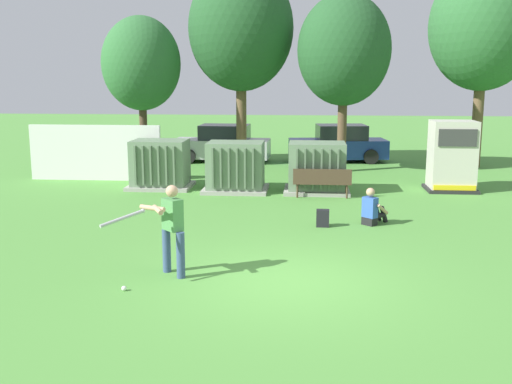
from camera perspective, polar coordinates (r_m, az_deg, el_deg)
name	(u,v)px	position (r m, az deg, el deg)	size (l,w,h in m)	color
ground_plane	(287,281)	(11.33, 2.90, -8.40)	(96.00, 96.00, 0.00)	#51933D
fence_panel	(95,153)	(22.68, -14.88, 3.59)	(4.80, 0.12, 2.00)	white
transformer_west	(160,165)	(20.67, -8.99, 2.55)	(2.10, 1.70, 1.62)	#9E9B93
transformer_mid_west	(236,167)	(19.84, -1.93, 2.33)	(2.10, 1.70, 1.62)	#9E9B93
transformer_mid_east	(317,168)	(19.74, 5.74, 2.24)	(2.10, 1.70, 1.62)	#9E9B93
generator_enclosure	(452,156)	(20.90, 17.94, 3.21)	(1.60, 1.40, 2.30)	#262626
park_bench	(322,181)	(18.89, 6.24, 1.06)	(1.80, 0.40, 0.92)	#4C3828
batter	(170,226)	(11.49, -8.07, -3.14)	(1.31, 1.33, 1.74)	#384C75
sports_ball	(124,288)	(11.08, -12.31, -8.85)	(0.09, 0.09, 0.09)	white
seated_spectator	(372,210)	(15.72, 10.88, -1.67)	(0.73, 0.75, 0.96)	black
backpack	(323,218)	(15.33, 6.29, -2.47)	(0.33, 0.27, 0.44)	black
tree_left	(141,64)	(25.67, -10.74, 11.75)	(3.21, 3.21, 6.13)	#4C3828
tree_center_left	(241,29)	(25.50, -1.42, 15.09)	(4.28, 4.28, 8.17)	brown
tree_center_right	(344,50)	(24.01, 8.28, 13.04)	(3.57, 3.57, 6.83)	brown
tree_right	(484,27)	(26.62, 20.63, 14.34)	(4.31, 4.31, 8.24)	brown
parked_car_leftmost	(222,144)	(26.83, -3.18, 4.48)	(4.26, 2.05, 1.62)	#B2B2B7
parked_car_left_of_center	(339,145)	(27.01, 7.77, 4.44)	(4.37, 2.30, 1.62)	navy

